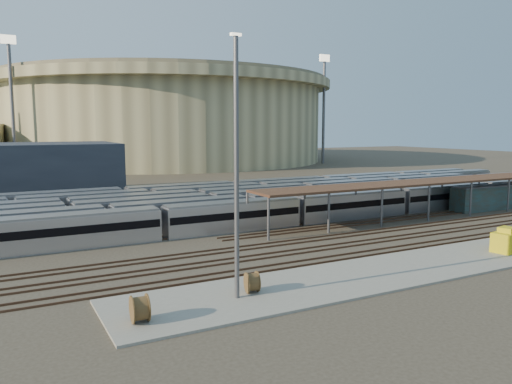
{
  "coord_description": "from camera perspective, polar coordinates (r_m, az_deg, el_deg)",
  "views": [
    {
      "loc": [
        -35.83,
        -48.23,
        13.12
      ],
      "look_at": [
        -3.96,
        12.0,
        4.19
      ],
      "focal_mm": 35.0,
      "sensor_mm": 36.0,
      "label": 1
    }
  ],
  "objects": [
    {
      "name": "floodlight_2",
      "position": [
        182.28,
        7.75,
        9.77
      ],
      "size": [
        4.0,
        1.0,
        38.4
      ],
      "color": "#535257",
      "rests_on": "ground"
    },
    {
      "name": "apron",
      "position": [
        47.16,
        14.55,
        -8.81
      ],
      "size": [
        50.0,
        9.0,
        0.2
      ],
      "primitive_type": "cube",
      "color": "gray",
      "rests_on": "ground"
    },
    {
      "name": "floodlight_0",
      "position": [
        158.51,
        -26.12,
        9.44
      ],
      "size": [
        4.0,
        1.0,
        38.4
      ],
      "color": "#535257",
      "rests_on": "ground"
    },
    {
      "name": "floodlight_3",
      "position": [
        209.96,
        -21.07,
        9.03
      ],
      "size": [
        4.0,
        1.0,
        38.4
      ],
      "color": "#535257",
      "rests_on": "ground"
    },
    {
      "name": "ground",
      "position": [
        61.49,
        8.56,
        -4.94
      ],
      "size": [
        420.0,
        420.0,
        0.0
      ],
      "primitive_type": "plane",
      "color": "#383026",
      "rests_on": "ground"
    },
    {
      "name": "yellow_equipment",
      "position": [
        58.39,
        26.72,
        -5.1
      ],
      "size": [
        3.63,
        2.7,
        2.04
      ],
      "primitive_type": "cube",
      "rotation": [
        0.0,
        0.0,
        0.22
      ],
      "color": "gold",
      "rests_on": "apron"
    },
    {
      "name": "teal_boxcar",
      "position": [
        88.62,
        25.44,
        -0.57
      ],
      "size": [
        15.92,
        3.63,
        3.69
      ],
      "primitive_type": "cube",
      "rotation": [
        0.0,
        0.0,
        -0.04
      ],
      "color": "#204C51",
      "rests_on": "ground"
    },
    {
      "name": "subway_trains",
      "position": [
        76.55,
        0.31,
        -1.04
      ],
      "size": [
        130.83,
        23.9,
        3.6
      ],
      "color": "#A4A4A9",
      "rests_on": "ground"
    },
    {
      "name": "cable_reel_east",
      "position": [
        39.73,
        -0.45,
        -10.26
      ],
      "size": [
        1.19,
        1.79,
        1.65
      ],
      "primitive_type": "cylinder",
      "rotation": [
        0.0,
        1.57,
        -0.17
      ],
      "color": "brown",
      "rests_on": "apron"
    },
    {
      "name": "yard_light_pole",
      "position": [
        36.77,
        -2.25,
        2.68
      ],
      "size": [
        0.81,
        0.36,
        19.54
      ],
      "color": "#535257",
      "rests_on": "apron"
    },
    {
      "name": "empty_tracks",
      "position": [
        57.64,
        11.52,
        -5.75
      ],
      "size": [
        170.0,
        9.62,
        0.18
      ],
      "color": "#4C3323",
      "rests_on": "ground"
    },
    {
      "name": "inspection_shed",
      "position": [
        78.34,
        19.92,
        1.06
      ],
      "size": [
        60.3,
        6.0,
        5.3
      ],
      "color": "#535257",
      "rests_on": "ground"
    },
    {
      "name": "cable_reel_west",
      "position": [
        34.86,
        -13.14,
        -12.84
      ],
      "size": [
        1.15,
        1.93,
        1.87
      ],
      "primitive_type": "cylinder",
      "rotation": [
        0.0,
        1.57,
        -0.06
      ],
      "color": "brown",
      "rests_on": "apron"
    },
    {
      "name": "stadium",
      "position": [
        197.84,
        -10.08,
        8.32
      ],
      "size": [
        124.0,
        124.0,
        32.5
      ],
      "color": "tan",
      "rests_on": "ground"
    }
  ]
}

